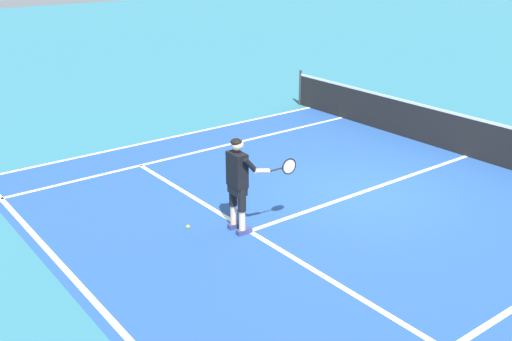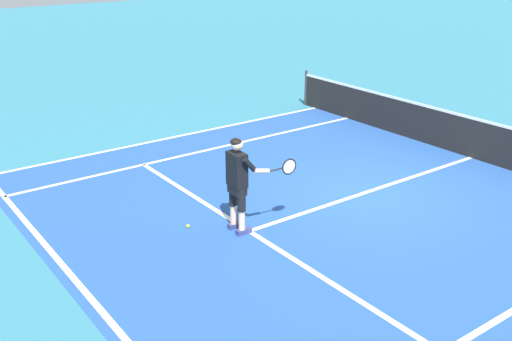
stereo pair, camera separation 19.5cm
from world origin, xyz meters
name	(u,v)px [view 1 (the left image)]	position (x,y,z in m)	size (l,w,h in m)	color
ground_plane	(363,192)	(0.00, 0.00, 0.00)	(80.00, 80.00, 0.00)	teal
court_inner_surface	(319,207)	(0.00, -1.22, 0.00)	(10.98, 9.85, 0.00)	#234C93
line_baseline	(83,289)	(0.00, -5.95, 0.00)	(10.98, 0.10, 0.01)	white
line_service	(249,231)	(0.00, -2.89, 0.00)	(8.23, 0.10, 0.01)	white
line_centre_service	(374,188)	(0.00, 0.31, 0.00)	(0.10, 6.40, 0.01)	white
line_singles_left	(203,151)	(-4.12, -1.22, 0.00)	(0.10, 9.45, 0.01)	white
line_doubles_left	(174,137)	(-5.49, -1.22, 0.00)	(0.10, 9.45, 0.01)	white
tennis_net	(469,136)	(0.00, 3.51, 0.50)	(11.96, 0.08, 1.07)	#333338
tennis_player	(239,179)	(-0.12, -3.02, 0.99)	(0.68, 1.10, 1.71)	navy
tennis_ball_near_feet	(188,227)	(-0.76, -3.69, 0.03)	(0.07, 0.07, 0.07)	#CCE02D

